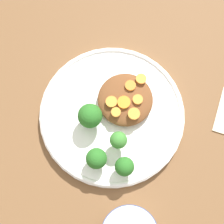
{
  "coord_description": "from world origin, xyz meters",
  "views": [
    {
      "loc": [
        0.01,
        0.2,
        0.73
      ],
      "look_at": [
        0.0,
        0.0,
        0.03
      ],
      "focal_mm": 60.0,
      "sensor_mm": 36.0,
      "label": 1
    }
  ],
  "objects": [
    {
      "name": "ground_plane",
      "position": [
        0.0,
        0.0,
        0.0
      ],
      "size": [
        4.0,
        4.0,
        0.0
      ],
      "primitive_type": "plane",
      "color": "brown"
    },
    {
      "name": "plate",
      "position": [
        0.0,
        0.0,
        0.01
      ],
      "size": [
        0.29,
        0.29,
        0.02
      ],
      "color": "white",
      "rests_on": "ground_plane"
    },
    {
      "name": "stew_mound",
      "position": [
        -0.03,
        -0.02,
        0.03
      ],
      "size": [
        0.11,
        0.11,
        0.03
      ],
      "primitive_type": "ellipsoid",
      "color": "brown",
      "rests_on": "plate"
    },
    {
      "name": "broccoli_floret_0",
      "position": [
        -0.02,
        0.11,
        0.05
      ],
      "size": [
        0.04,
        0.04,
        0.05
      ],
      "color": "#759E51",
      "rests_on": "plate"
    },
    {
      "name": "broccoli_floret_1",
      "position": [
        0.04,
        0.01,
        0.05
      ],
      "size": [
        0.05,
        0.05,
        0.06
      ],
      "color": "#759E51",
      "rests_on": "plate"
    },
    {
      "name": "broccoli_floret_2",
      "position": [
        0.04,
        0.09,
        0.05
      ],
      "size": [
        0.04,
        0.04,
        0.05
      ],
      "color": "#7FA85B",
      "rests_on": "plate"
    },
    {
      "name": "broccoli_floret_3",
      "position": [
        -0.01,
        0.06,
        0.05
      ],
      "size": [
        0.03,
        0.03,
        0.05
      ],
      "color": "#7FA85B",
      "rests_on": "plate"
    },
    {
      "name": "carrot_slice_0",
      "position": [
        0.0,
        -0.02,
        0.05
      ],
      "size": [
        0.02,
        0.02,
        0.0
      ],
      "primitive_type": "cylinder",
      "color": "orange",
      "rests_on": "stew_mound"
    },
    {
      "name": "carrot_slice_1",
      "position": [
        -0.06,
        -0.06,
        0.05
      ],
      "size": [
        0.02,
        0.02,
        0.0
      ],
      "primitive_type": "cylinder",
      "color": "orange",
      "rests_on": "stew_mound"
    },
    {
      "name": "carrot_slice_2",
      "position": [
        -0.04,
        0.01,
        0.05
      ],
      "size": [
        0.02,
        0.02,
        0.0
      ],
      "primitive_type": "cylinder",
      "color": "orange",
      "rests_on": "stew_mound"
    },
    {
      "name": "carrot_slice_3",
      "position": [
        -0.02,
        -0.01,
        0.05
      ],
      "size": [
        0.03,
        0.03,
        0.01
      ],
      "primitive_type": "cylinder",
      "color": "orange",
      "rests_on": "stew_mound"
    },
    {
      "name": "carrot_slice_4",
      "position": [
        -0.01,
        0.01,
        0.05
      ],
      "size": [
        0.02,
        0.02,
        0.0
      ],
      "primitive_type": "cylinder",
      "color": "orange",
      "rests_on": "stew_mound"
    },
    {
      "name": "carrot_slice_5",
      "position": [
        -0.04,
        -0.05,
        0.05
      ],
      "size": [
        0.02,
        0.02,
        0.01
      ],
      "primitive_type": "cylinder",
      "color": "orange",
      "rests_on": "stew_mound"
    },
    {
      "name": "carrot_slice_6",
      "position": [
        -0.05,
        -0.02,
        0.05
      ],
      "size": [
        0.02,
        0.02,
        0.0
      ],
      "primitive_type": "cylinder",
      "color": "orange",
      "rests_on": "stew_mound"
    }
  ]
}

